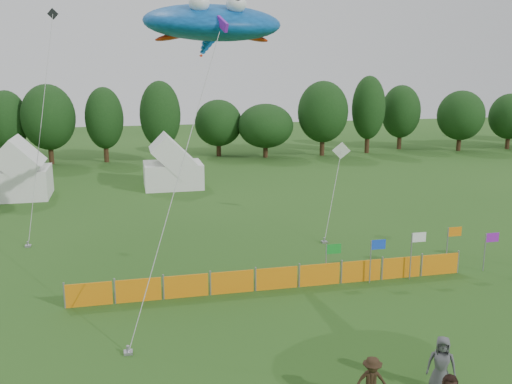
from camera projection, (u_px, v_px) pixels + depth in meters
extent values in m
cylinder|color=#382314|center=(10.00, 152.00, 56.38)|extent=(0.50, 0.50, 2.38)
ellipsoid|color=black|center=(7.00, 121.00, 55.70)|extent=(4.09, 4.09, 5.35)
cylinder|color=#382314|center=(51.00, 151.00, 56.45)|extent=(0.50, 0.50, 2.57)
ellipsoid|color=black|center=(48.00, 117.00, 55.71)|extent=(5.20, 5.20, 5.79)
cylinder|color=#382314|center=(106.00, 150.00, 57.58)|extent=(0.50, 0.50, 2.46)
ellipsoid|color=black|center=(104.00, 118.00, 56.87)|extent=(3.78, 3.78, 5.55)
cylinder|color=#382314|center=(161.00, 149.00, 57.43)|extent=(0.50, 0.50, 2.66)
ellipsoid|color=black|center=(160.00, 115.00, 56.66)|extent=(4.05, 4.05, 5.99)
cylinder|color=#382314|center=(219.00, 147.00, 61.36)|extent=(0.50, 0.50, 1.98)
ellipsoid|color=black|center=(218.00, 123.00, 60.79)|extent=(5.06, 5.06, 4.46)
cylinder|color=#382314|center=(265.00, 149.00, 60.55)|extent=(0.50, 0.50, 1.86)
ellipsoid|color=black|center=(266.00, 126.00, 60.01)|extent=(5.86, 5.86, 4.18)
cylinder|color=#382314|center=(322.00, 144.00, 61.67)|extent=(0.50, 0.50, 2.62)
ellipsoid|color=black|center=(323.00, 112.00, 60.92)|extent=(5.41, 5.41, 5.89)
cylinder|color=#382314|center=(367.00, 141.00, 63.45)|extent=(0.50, 0.50, 2.78)
ellipsoid|color=black|center=(369.00, 108.00, 62.65)|extent=(3.67, 3.67, 6.26)
cylinder|color=#382314|center=(399.00, 139.00, 66.37)|extent=(0.50, 0.50, 2.42)
ellipsoid|color=black|center=(401.00, 112.00, 65.67)|extent=(4.46, 4.46, 5.44)
cylinder|color=#382314|center=(459.00, 141.00, 65.10)|extent=(0.50, 0.50, 2.24)
ellipsoid|color=black|center=(461.00, 115.00, 64.46)|extent=(5.26, 5.26, 5.03)
cylinder|color=#382314|center=(508.00, 140.00, 66.55)|extent=(0.50, 0.50, 2.10)
ellipsoid|color=black|center=(510.00, 116.00, 65.95)|extent=(4.74, 4.74, 4.73)
cube|color=white|center=(22.00, 183.00, 42.41)|extent=(4.00, 4.00, 2.20)
cube|color=white|center=(173.00, 175.00, 45.85)|extent=(4.57, 3.65, 2.01)
cube|color=orange|center=(89.00, 295.00, 23.41)|extent=(1.90, 0.06, 1.00)
cube|color=orange|center=(138.00, 290.00, 23.85)|extent=(1.90, 0.06, 1.00)
cube|color=orange|center=(186.00, 286.00, 24.29)|extent=(1.90, 0.06, 1.00)
cube|color=orange|center=(232.00, 282.00, 24.73)|extent=(1.90, 0.06, 1.00)
cube|color=orange|center=(277.00, 278.00, 25.17)|extent=(1.90, 0.06, 1.00)
cube|color=orange|center=(319.00, 275.00, 25.62)|extent=(1.90, 0.06, 1.00)
cube|color=orange|center=(361.00, 271.00, 26.06)|extent=(1.90, 0.06, 1.00)
cube|color=orange|center=(401.00, 268.00, 26.50)|extent=(1.90, 0.06, 1.00)
cube|color=orange|center=(440.00, 264.00, 26.94)|extent=(1.90, 0.06, 1.00)
cylinder|color=gray|center=(326.00, 264.00, 25.70)|extent=(0.06, 0.06, 1.85)
cube|color=#148C26|center=(334.00, 249.00, 25.62)|extent=(0.70, 0.02, 0.45)
cylinder|color=gray|center=(370.00, 262.00, 25.78)|extent=(0.06, 0.06, 2.03)
cube|color=blue|center=(378.00, 245.00, 25.69)|extent=(0.70, 0.02, 0.45)
cylinder|color=gray|center=(411.00, 256.00, 26.20)|extent=(0.06, 0.06, 2.23)
cube|color=white|center=(419.00, 237.00, 26.08)|extent=(0.70, 0.02, 0.45)
cylinder|color=gray|center=(447.00, 251.00, 26.90)|extent=(0.06, 0.06, 2.28)
cube|color=orange|center=(455.00, 232.00, 26.78)|extent=(0.70, 0.02, 0.45)
cylinder|color=gray|center=(485.00, 252.00, 27.33)|extent=(0.06, 0.06, 1.87)
cube|color=purple|center=(492.00, 237.00, 27.25)|extent=(0.70, 0.02, 0.45)
imported|color=black|center=(372.00, 382.00, 16.47)|extent=(1.10, 0.77, 1.56)
imported|color=#45464A|center=(441.00, 364.00, 17.22)|extent=(1.04, 0.91, 1.78)
ellipsoid|color=blue|center=(213.00, 23.00, 24.54)|extent=(6.75, 5.54, 2.13)
sphere|color=white|center=(199.00, 3.00, 22.98)|extent=(0.85, 0.85, 0.85)
sphere|color=white|center=(236.00, 4.00, 23.31)|extent=(0.85, 0.85, 0.85)
ellipsoid|color=red|center=(175.00, 36.00, 24.50)|extent=(1.79, 0.78, 0.28)
ellipsoid|color=red|center=(249.00, 37.00, 25.22)|extent=(1.79, 0.78, 0.28)
cube|color=purple|center=(222.00, 24.00, 22.37)|extent=(0.37, 0.96, 0.70)
cylinder|color=#A5A5A5|center=(178.00, 179.00, 21.17)|extent=(4.26, 4.88, 11.21)
cube|color=gray|center=(128.00, 352.00, 19.63)|extent=(0.30, 0.30, 0.10)
cube|color=white|center=(341.00, 151.00, 34.93)|extent=(1.09, 0.31, 1.09)
cylinder|color=#A5A5A5|center=(333.00, 195.00, 33.36)|extent=(2.39, 3.85, 4.57)
cube|color=gray|center=(324.00, 242.00, 31.77)|extent=(0.30, 0.30, 0.10)
cube|color=black|center=(53.00, 14.00, 35.80)|extent=(0.71, 0.21, 0.71)
cylinder|color=#A5A5A5|center=(41.00, 122.00, 33.45)|extent=(1.46, 7.62, 12.84)
cube|color=gray|center=(28.00, 246.00, 31.09)|extent=(0.30, 0.30, 0.10)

